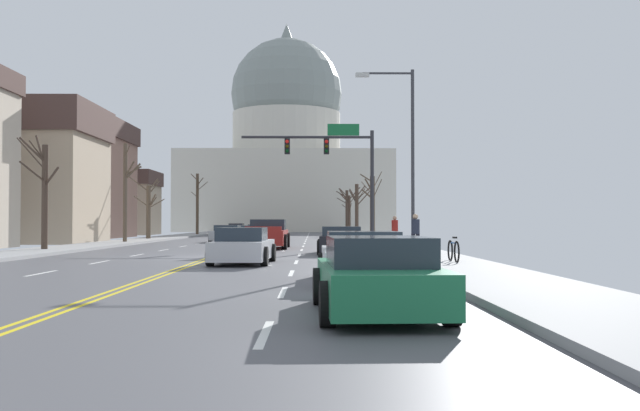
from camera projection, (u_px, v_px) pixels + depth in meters
name	position (u px, v px, depth m)	size (l,w,h in m)	color
ground	(212.00, 257.00, 27.76)	(20.00, 180.00, 0.20)	#505055
signal_gantry	(336.00, 158.00, 41.01)	(7.91, 0.41, 7.15)	#28282D
street_lamp_right	(405.00, 143.00, 28.29)	(2.42, 0.24, 7.58)	#333338
capitol_building	(286.00, 150.00, 102.35)	(30.55, 18.38, 31.09)	beige
pickup_truck_near_00	(267.00, 235.00, 37.21)	(2.32, 5.56, 1.56)	maroon
sedan_near_01	(341.00, 241.00, 30.84)	(2.18, 4.39, 1.23)	black
sedan_near_02	(243.00, 247.00, 23.62)	(2.10, 4.45, 1.25)	silver
sedan_near_03	(362.00, 258.00, 16.47)	(2.12, 4.48, 1.22)	silver
sedan_near_04	(378.00, 277.00, 10.79)	(2.05, 4.26, 1.22)	#1E7247
sedan_oncoming_00	(227.00, 234.00, 48.54)	(2.17, 4.54, 1.19)	#9EA3A8
sedan_oncoming_01	(247.00, 232.00, 59.45)	(2.01, 4.69, 1.10)	silver
sedan_oncoming_02	(256.00, 230.00, 71.22)	(2.05, 4.66, 1.13)	#1E7247
sedan_oncoming_03	(236.00, 229.00, 80.68)	(2.12, 4.32, 1.22)	#B71414
flank_building_00	(58.00, 179.00, 61.52)	(12.39, 9.53, 10.35)	#8C6656
flank_building_02	(106.00, 202.00, 75.15)	(11.04, 7.25, 6.94)	tan
bare_tree_00	(372.00, 206.00, 53.32)	(1.78, 2.33, 5.24)	#4C3D2D
bare_tree_01	(197.00, 202.00, 70.86)	(2.13, 2.29, 6.31)	#4C3D2D
bare_tree_02	(349.00, 212.00, 75.57)	(2.37, 1.51, 5.07)	#423328
bare_tree_03	(149.00, 209.00, 53.04)	(2.85, 1.47, 4.84)	brown
bare_tree_04	(346.00, 210.00, 82.85)	(1.46, 1.75, 5.34)	#423328
bare_tree_05	(126.00, 190.00, 44.59)	(1.18, 1.05, 6.38)	brown
bare_tree_06	(357.00, 207.00, 70.68)	(2.31, 1.49, 5.15)	#423328
bare_tree_07	(44.00, 191.00, 32.69)	(2.25, 2.25, 5.53)	#423328
pedestrian_00	(415.00, 232.00, 27.90)	(0.35, 0.34, 1.62)	black
pedestrian_01	(395.00, 230.00, 36.27)	(0.35, 0.34, 1.60)	#4C4238
bicycle_parked	(453.00, 251.00, 22.59)	(0.12, 1.77, 0.85)	black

